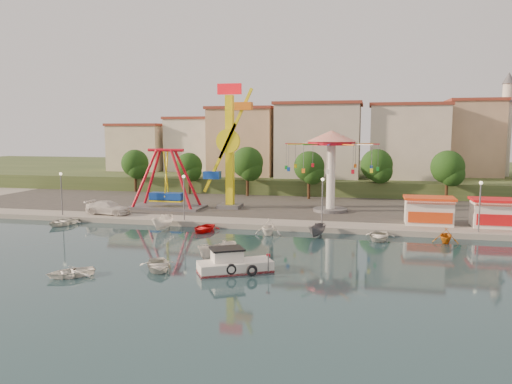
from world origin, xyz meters
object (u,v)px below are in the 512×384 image
(kamikaze_tower, at_px, (231,149))
(skiff, at_px, (218,251))
(cabin_motorboat, at_px, (233,265))
(van, at_px, (108,208))
(wave_swinger, at_px, (331,153))
(pirate_ship_ride, at_px, (166,180))
(rowboat_a, at_px, (158,265))

(kamikaze_tower, relative_size, skiff, 4.15)
(cabin_motorboat, relative_size, van, 1.06)
(wave_swinger, relative_size, skiff, 2.92)
(wave_swinger, distance_m, van, 28.93)
(pirate_ship_ride, xyz_separation_m, cabin_motorboat, (16.27, -25.45, -3.86))
(pirate_ship_ride, distance_m, van, 8.62)
(wave_swinger, distance_m, cabin_motorboat, 29.13)
(cabin_motorboat, height_order, van, van)
(skiff, bearing_deg, wave_swinger, 107.94)
(rowboat_a, bearing_deg, cabin_motorboat, -19.78)
(pirate_ship_ride, xyz_separation_m, rowboat_a, (10.33, -26.27, -3.99))
(skiff, bearing_deg, van, 175.22)
(wave_swinger, distance_m, rowboat_a, 31.56)
(rowboat_a, bearing_deg, skiff, 18.93)
(van, bearing_deg, cabin_motorboat, -126.44)
(kamikaze_tower, xyz_separation_m, cabin_motorboat, (7.81, -27.34, -8.02))
(wave_swinger, bearing_deg, pirate_ship_ride, -174.37)
(cabin_motorboat, bearing_deg, rowboat_a, 158.58)
(cabin_motorboat, relative_size, rowboat_a, 1.56)
(kamikaze_tower, relative_size, van, 2.87)
(van, bearing_deg, skiff, -124.59)
(pirate_ship_ride, bearing_deg, van, -129.98)
(pirate_ship_ride, height_order, van, pirate_ship_ride)
(kamikaze_tower, distance_m, van, 17.41)
(kamikaze_tower, height_order, skiff, kamikaze_tower)
(wave_swinger, xyz_separation_m, cabin_motorboat, (-5.39, -27.58, -7.66))
(wave_swinger, bearing_deg, skiff, -107.30)
(wave_swinger, height_order, skiff, wave_swinger)
(wave_swinger, xyz_separation_m, van, (-26.86, -8.34, -6.76))
(kamikaze_tower, distance_m, wave_swinger, 13.20)
(wave_swinger, height_order, cabin_motorboat, wave_swinger)
(van, bearing_deg, kamikaze_tower, -53.93)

